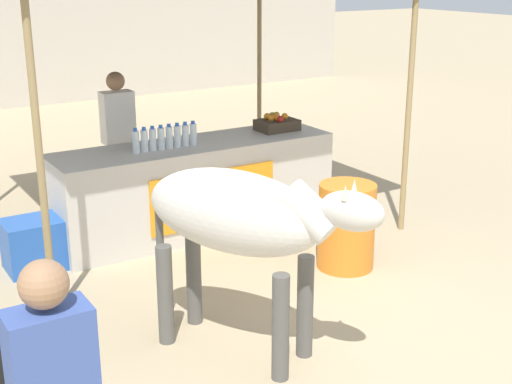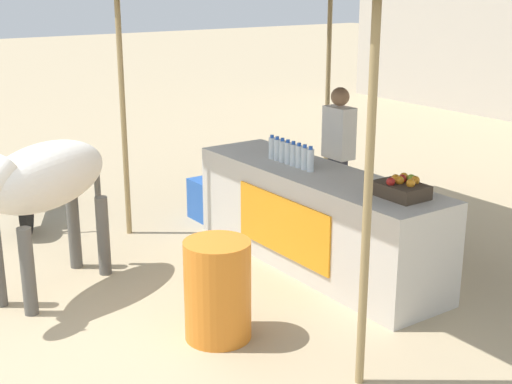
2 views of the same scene
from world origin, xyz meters
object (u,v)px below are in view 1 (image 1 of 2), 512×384
Objects in this scene: vendor_behind_counter at (119,145)px; water_barrel at (346,226)px; fruit_crate at (277,123)px; stall_counter at (196,187)px; cow at (241,220)px; cooler_box at (38,244)px.

water_barrel is (1.28, -2.36, -0.44)m from vendor_behind_counter.
fruit_crate is 0.54× the size of water_barrel.
stall_counter is at bearing 114.95° from water_barrel.
fruit_crate is 0.25× the size of cow.
cow is (-0.33, -3.16, 0.18)m from vendor_behind_counter.
water_barrel is at bearing 26.39° from cow.
stall_counter is 1.82× the size of vendor_behind_counter.
cooler_box is at bearing 110.13° from cow.
cooler_box is at bearing -144.25° from vendor_behind_counter.
cow is at bearing -69.87° from cooler_box.
cooler_box is (-1.18, -0.85, -0.61)m from vendor_behind_counter.
fruit_crate is at bearing 3.26° from cooler_box.
stall_counter is 3.69× the size of water_barrel.
cow reaches higher than water_barrel.
water_barrel is at bearing -61.47° from vendor_behind_counter.
stall_counter is 1.20m from fruit_crate.
vendor_behind_counter is 2.75× the size of cooler_box.
cooler_box is at bearing -176.74° from fruit_crate.
vendor_behind_counter reaches higher than stall_counter.
fruit_crate is 3.13m from cow.
fruit_crate is at bearing 79.27° from water_barrel.
water_barrel is at bearing -100.73° from fruit_crate.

